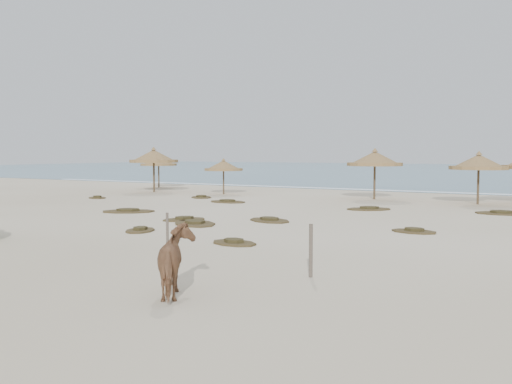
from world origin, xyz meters
TOP-DOWN VIEW (x-y plane):
  - ground at (0.00, 0.00)m, footprint 160.00×160.00m
  - ocean at (0.00, 75.00)m, footprint 200.00×100.00m
  - foam_line at (0.00, 26.00)m, footprint 70.00×0.60m
  - palapa_0 at (-17.20, 20.22)m, footprint 3.81×3.81m
  - palapa_1 at (-14.12, 16.05)m, footprint 3.64×3.64m
  - palapa_2 at (-8.66, 16.81)m, footprint 3.09×3.09m
  - palapa_3 at (1.52, 17.93)m, footprint 4.11×4.11m
  - palapa_4 at (7.48, 17.59)m, footprint 3.29×3.29m
  - horse at (5.81, -6.43)m, footprint 1.60×1.77m
  - fence_post_near at (2.16, -2.29)m, footprint 0.09×0.09m
  - fence_post_far at (7.36, -3.56)m, footprint 0.12×0.12m
  - scrub_1 at (-6.15, 4.92)m, footprint 2.99×2.72m
  - scrub_2 at (-1.82, 3.63)m, footprint 1.96×2.19m
  - scrub_3 at (1.41, 5.17)m, footprint 2.45×2.10m
  - scrub_4 at (7.43, 4.92)m, footprint 1.75×1.25m
  - scrub_6 at (-8.15, 13.55)m, footprint 2.19×2.27m
  - scrub_7 at (3.35, 11.79)m, footprint 2.65×2.53m
  - scrub_8 at (-13.45, 9.96)m, footprint 1.79×1.54m
  - scrub_9 at (-0.63, 2.77)m, footprint 2.82×2.64m
  - scrub_12 at (3.32, -0.49)m, footprint 1.77×1.33m
  - scrub_13 at (-4.97, 11.70)m, footprint 2.35×1.62m
  - scrub_14 at (9.28, 12.96)m, footprint 2.55×1.89m
  - scrub_15 at (-1.14, 0.19)m, footprint 1.50×1.77m

SIDE VIEW (x-z plane):
  - ground at x=0.00m, z-range 0.00..0.00m
  - ocean at x=0.00m, z-range 0.00..0.01m
  - foam_line at x=0.00m, z-range 0.00..0.01m
  - scrub_1 at x=-6.15m, z-range -0.03..0.13m
  - scrub_2 at x=-1.82m, z-range -0.03..0.13m
  - scrub_15 at x=-1.14m, z-range -0.03..0.13m
  - scrub_6 at x=-8.15m, z-range -0.03..0.13m
  - scrub_8 at x=-13.45m, z-range -0.03..0.13m
  - scrub_12 at x=3.32m, z-range -0.03..0.13m
  - scrub_13 at x=-4.97m, z-range -0.03..0.13m
  - scrub_4 at x=7.43m, z-range -0.03..0.13m
  - scrub_7 at x=3.35m, z-range -0.03..0.13m
  - scrub_9 at x=-0.63m, z-range -0.03..0.13m
  - scrub_14 at x=9.28m, z-range -0.03..0.13m
  - scrub_3 at x=1.41m, z-range -0.03..0.13m
  - fence_post_near at x=2.16m, z-range 0.00..1.08m
  - fence_post_far at x=7.36m, z-range 0.00..1.22m
  - horse at x=5.81m, z-range 0.00..1.39m
  - palapa_2 at x=-8.66m, z-range 0.68..3.13m
  - palapa_0 at x=-17.20m, z-range 0.75..3.46m
  - palapa_4 at x=7.48m, z-range 0.80..3.72m
  - palapa_3 at x=1.52m, z-range 0.86..3.95m
  - palapa_1 at x=-14.12m, z-range 0.89..4.12m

